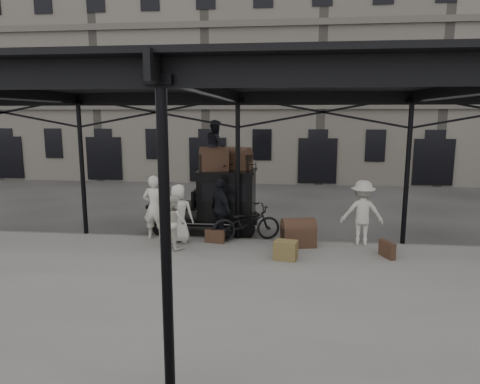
% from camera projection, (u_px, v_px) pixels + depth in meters
% --- Properties ---
extents(ground, '(120.00, 120.00, 0.00)m').
position_uv_depth(ground, '(229.00, 264.00, 11.50)').
color(ground, '#383533').
rests_on(ground, ground).
extents(platform, '(28.00, 8.00, 0.15)m').
position_uv_depth(platform, '(217.00, 291.00, 9.53)').
color(platform, slate).
rests_on(platform, ground).
extents(canopy, '(22.50, 9.00, 4.74)m').
position_uv_depth(canopy, '(217.00, 84.00, 9.02)').
color(canopy, black).
rests_on(canopy, ground).
extents(building_frontage, '(64.00, 8.00, 14.00)m').
position_uv_depth(building_frontage, '(266.00, 69.00, 27.89)').
color(building_frontage, slate).
rests_on(building_frontage, ground).
extents(taxi, '(3.65, 1.55, 2.18)m').
position_uv_depth(taxi, '(218.00, 199.00, 14.35)').
color(taxi, black).
rests_on(taxi, ground).
extents(porter_left, '(0.74, 0.50, 2.00)m').
position_uv_depth(porter_left, '(154.00, 207.00, 13.25)').
color(porter_left, silver).
rests_on(porter_left, platform).
extents(porter_midleft, '(0.96, 0.94, 1.56)m').
position_uv_depth(porter_midleft, '(174.00, 222.00, 12.30)').
color(porter_midleft, beige).
rests_on(porter_midleft, platform).
extents(porter_centre, '(0.88, 0.58, 1.78)m').
position_uv_depth(porter_centre, '(179.00, 213.00, 12.89)').
color(porter_centre, silver).
rests_on(porter_centre, platform).
extents(porter_official, '(1.04, 1.18, 1.91)m').
position_uv_depth(porter_official, '(221.00, 209.00, 13.13)').
color(porter_official, black).
rests_on(porter_official, platform).
extents(porter_right, '(1.27, 0.75, 1.93)m').
position_uv_depth(porter_right, '(362.00, 213.00, 12.66)').
color(porter_right, beige).
rests_on(porter_right, platform).
extents(bicycle, '(2.24, 1.38, 1.11)m').
position_uv_depth(bicycle, '(246.00, 223.00, 13.11)').
color(bicycle, black).
rests_on(bicycle, platform).
extents(porter_roof, '(0.84, 0.95, 1.63)m').
position_uv_depth(porter_roof, '(216.00, 145.00, 13.94)').
color(porter_roof, black).
rests_on(porter_roof, taxi).
extents(steamer_trunk_roof_near, '(1.02, 0.83, 0.65)m').
position_uv_depth(steamer_trunk_roof_near, '(214.00, 161.00, 13.89)').
color(steamer_trunk_roof_near, '#463020').
rests_on(steamer_trunk_roof_near, taxi).
extents(steamer_trunk_roof_far, '(0.99, 0.83, 0.62)m').
position_uv_depth(steamer_trunk_roof_far, '(238.00, 160.00, 14.25)').
color(steamer_trunk_roof_far, '#463020').
rests_on(steamer_trunk_roof_far, taxi).
extents(steamer_trunk_platform, '(1.08, 0.81, 0.71)m').
position_uv_depth(steamer_trunk_platform, '(298.00, 234.00, 12.56)').
color(steamer_trunk_platform, '#463020').
rests_on(steamer_trunk_platform, platform).
extents(wicker_hamper, '(0.68, 0.56, 0.50)m').
position_uv_depth(wicker_hamper, '(286.00, 250.00, 11.43)').
color(wicker_hamper, olive).
rests_on(wicker_hamper, platform).
extents(suitcase_upright, '(0.36, 0.61, 0.45)m').
position_uv_depth(suitcase_upright, '(387.00, 249.00, 11.58)').
color(suitcase_upright, '#463020').
rests_on(suitcase_upright, platform).
extents(suitcase_flat, '(0.62, 0.23, 0.40)m').
position_uv_depth(suitcase_flat, '(215.00, 236.00, 12.91)').
color(suitcase_flat, '#463020').
rests_on(suitcase_flat, platform).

